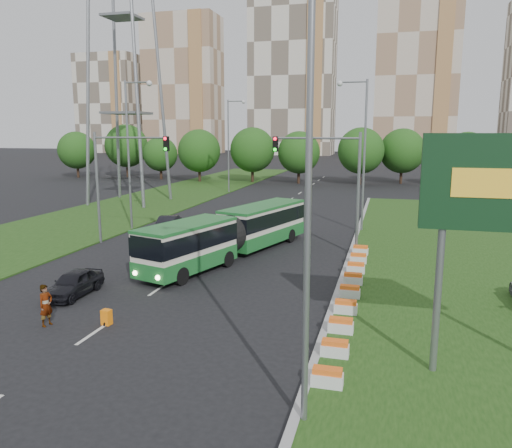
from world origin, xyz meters
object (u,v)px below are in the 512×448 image
(car_left_far, at_px, (167,225))
(articulated_bus, at_px, (230,233))
(shopping_trolley, at_px, (107,317))
(traffic_mast_median, at_px, (334,173))
(car_left_near, at_px, (74,283))
(pedestrian, at_px, (46,305))
(traffic_mast_left, at_px, (117,170))

(car_left_far, bearing_deg, articulated_bus, -49.74)
(shopping_trolley, bearing_deg, traffic_mast_median, 68.43)
(traffic_mast_median, distance_m, articulated_bus, 7.78)
(car_left_near, bearing_deg, pedestrian, -72.24)
(car_left_near, xyz_separation_m, car_left_far, (-2.15, 15.50, 0.02))
(pedestrian, bearing_deg, car_left_near, 30.21)
(car_left_near, xyz_separation_m, shopping_trolley, (3.62, -2.97, -0.31))
(car_left_far, bearing_deg, pedestrian, -89.56)
(articulated_bus, xyz_separation_m, car_left_far, (-7.23, 6.09, -0.91))
(car_left_near, relative_size, car_left_far, 0.93)
(pedestrian, height_order, shopping_trolley, pedestrian)
(traffic_mast_median, distance_m, traffic_mast_left, 15.19)
(traffic_mast_median, distance_m, pedestrian, 19.20)
(car_left_far, distance_m, shopping_trolley, 19.36)
(traffic_mast_median, bearing_deg, traffic_mast_left, -176.23)
(traffic_mast_median, xyz_separation_m, articulated_bus, (-6.29, -2.58, -3.78))
(traffic_mast_median, relative_size, car_left_near, 2.15)
(traffic_mast_left, height_order, shopping_trolley, traffic_mast_left)
(shopping_trolley, bearing_deg, traffic_mast_left, 123.75)
(traffic_mast_median, height_order, articulated_bus, traffic_mast_median)
(articulated_bus, bearing_deg, traffic_mast_left, -172.97)
(car_left_near, bearing_deg, shopping_trolley, -40.35)
(traffic_mast_left, bearing_deg, shopping_trolley, -62.05)
(traffic_mast_left, relative_size, car_left_near, 2.15)
(traffic_mast_median, distance_m, car_left_near, 17.19)
(traffic_mast_median, xyz_separation_m, car_left_far, (-13.52, 3.51, -4.69))
(car_left_near, bearing_deg, car_left_far, 96.92)
(traffic_mast_median, xyz_separation_m, traffic_mast_left, (-15.16, -1.00, 0.00))
(car_left_near, height_order, pedestrian, pedestrian)
(traffic_mast_median, relative_size, shopping_trolley, 12.23)
(car_left_far, bearing_deg, traffic_mast_median, -24.17)
(articulated_bus, distance_m, shopping_trolley, 12.53)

